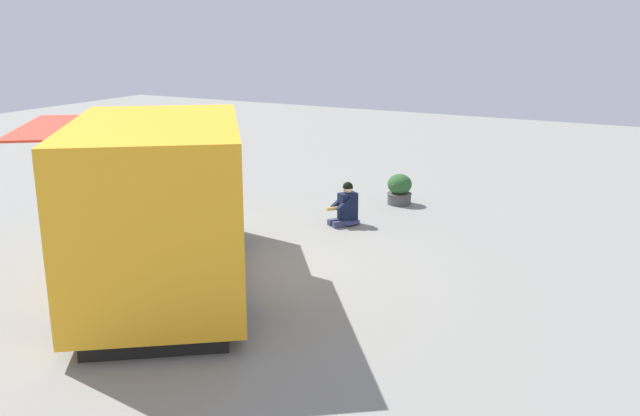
% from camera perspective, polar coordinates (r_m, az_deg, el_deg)
% --- Properties ---
extents(ground_plane, '(40.00, 40.00, 0.00)m').
position_cam_1_polar(ground_plane, '(11.53, -7.48, -4.93)').
color(ground_plane, gray).
extents(food_truck, '(4.93, 5.61, 2.62)m').
position_cam_1_polar(food_truck, '(10.61, -12.83, 0.18)').
color(food_truck, '#F9AB20').
rests_on(food_truck, ground_plane).
extents(person_customer, '(0.67, 0.74, 0.87)m').
position_cam_1_polar(person_customer, '(13.73, 2.18, -0.01)').
color(person_customer, '#373E65').
rests_on(person_customer, ground_plane).
extents(planter_flowering_near, '(0.54, 0.54, 0.68)m').
position_cam_1_polar(planter_flowering_near, '(15.35, 6.57, 1.54)').
color(planter_flowering_near, '#47494A').
rests_on(planter_flowering_near, ground_plane).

